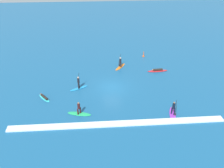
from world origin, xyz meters
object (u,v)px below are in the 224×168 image
surfer_on_red_board (158,70)px  marker_buoy (143,56)px  surfer_on_green_board (79,112)px  surfer_on_teal_board (44,97)px  surfer_on_blue_board (79,85)px  surfer_on_orange_board (120,64)px  surfer_on_purple_board (173,112)px

surfer_on_red_board → marker_buoy: marker_buoy is taller
surfer_on_green_board → surfer_on_teal_board: (-4.66, 3.79, -0.21)m
surfer_on_red_board → surfer_on_blue_board: bearing=16.5°
surfer_on_green_board → surfer_on_orange_board: bearing=78.1°
surfer_on_orange_board → surfer_on_teal_board: 13.81m
surfer_on_purple_board → surfer_on_red_board: 11.42m
surfer_on_blue_board → marker_buoy: bearing=12.7°
surfer_on_blue_board → surfer_on_teal_board: bearing=176.3°
surfer_on_blue_board → marker_buoy: (10.97, 10.29, -0.32)m
surfer_on_red_board → surfer_on_orange_board: surfer_on_orange_board is taller
surfer_on_red_board → surfer_on_orange_board: bearing=-22.4°
surfer_on_blue_board → surfer_on_teal_board: 4.92m
surfer_on_purple_board → surfer_on_orange_board: 14.15m
surfer_on_green_board → marker_buoy: 19.48m
surfer_on_purple_board → marker_buoy: (-0.22, 17.23, -0.26)m
surfer_on_green_board → surfer_on_teal_board: size_ratio=1.28×
surfer_on_red_board → surfer_on_orange_board: size_ratio=1.13×
surfer_on_blue_board → surfer_on_orange_board: bearing=14.4°
surfer_on_purple_board → surfer_on_teal_board: bearing=-93.8°
surfer_on_purple_board → surfer_on_red_board: size_ratio=0.99×
surfer_on_purple_board → marker_buoy: 17.23m
surfer_on_orange_board → marker_buoy: surfer_on_orange_board is taller
surfer_on_green_board → surfer_on_red_board: 15.78m
surfer_on_red_board → surfer_on_orange_board: (-5.70, 1.94, 0.33)m
surfer_on_blue_board → surfer_on_teal_board: size_ratio=1.17×
surfer_on_blue_board → marker_buoy: size_ratio=2.53×
surfer_on_green_board → surfer_on_blue_board: 6.00m
surfer_on_orange_board → marker_buoy: size_ratio=2.73×
surfer_on_green_board → surfer_on_teal_board: surfer_on_green_board is taller
marker_buoy → surfer_on_orange_board: bearing=-139.3°
surfer_on_red_board → marker_buoy: 5.96m
surfer_on_purple_board → surfer_on_teal_board: surfer_on_purple_board is taller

